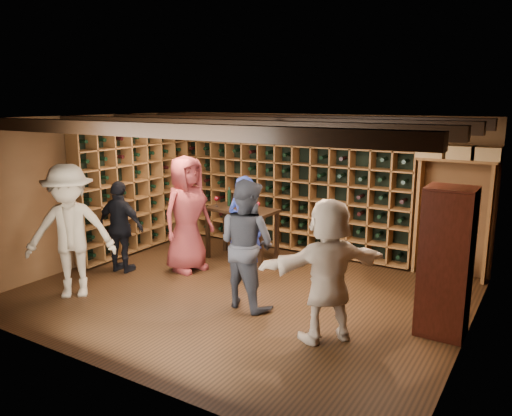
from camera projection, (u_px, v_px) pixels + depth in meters
The scene contains 13 objects.
ground at pixel (242, 293), 7.21m from camera, with size 6.00×6.00×0.00m, color black.
room_shell at pixel (243, 124), 6.75m from camera, with size 6.00×6.00×6.00m.
wine_rack_back at pixel (286, 188), 9.18m from camera, with size 4.65×0.30×2.20m.
wine_rack_left at pixel (136, 189), 9.10m from camera, with size 0.30×2.65×2.20m.
crate_shelf at pixel (456, 179), 7.59m from camera, with size 1.20×0.32×2.07m.
display_cabinet at pixel (445, 265), 5.82m from camera, with size 0.55×0.50×1.75m.
man_blue_shirt at pixel (245, 228), 7.69m from camera, with size 0.59×0.39×1.63m, color navy.
man_grey_suit at pixel (247, 244), 6.62m from camera, with size 0.85×0.66×1.74m, color black.
guest_red_floral at pixel (187, 214), 8.03m from camera, with size 0.92×0.60×1.89m, color maroon.
guest_woman_black at pixel (121, 227), 8.00m from camera, with size 0.87×0.36×1.49m, color black.
guest_khaki at pixel (70, 231), 6.96m from camera, with size 1.22×0.70×1.89m, color #86765D.
guest_beige at pixel (328, 270), 5.67m from camera, with size 1.56×0.50×1.68m, color tan.
tasting_table at pixel (242, 215), 8.60m from camera, with size 1.24×0.65×1.20m.
Camera 1 is at (3.71, -5.69, 2.74)m, focal length 35.00 mm.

